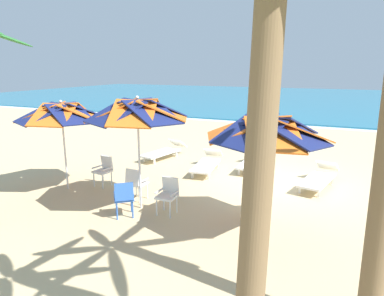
{
  "coord_description": "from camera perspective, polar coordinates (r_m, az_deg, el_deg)",
  "views": [
    {
      "loc": [
        1.45,
        -9.95,
        3.4
      ],
      "look_at": [
        -2.71,
        -0.66,
        1.0
      ],
      "focal_mm": 32.38,
      "sensor_mm": 36.0,
      "label": 1
    }
  ],
  "objects": [
    {
      "name": "ground_plane",
      "position": [
        10.61,
        15.04,
        -5.89
      ],
      "size": [
        80.0,
        80.0,
        0.0
      ],
      "primitive_type": "plane",
      "color": "#D3B784"
    },
    {
      "name": "beach_umbrella_2",
      "position": [
        10.08,
        -20.7,
        5.47
      ],
      "size": [
        2.44,
        2.44,
        2.52
      ],
      "color": "silver",
      "rests_on": "ground"
    },
    {
      "name": "plastic_chair_4",
      "position": [
        10.4,
        -14.3,
        -3.36
      ],
      "size": [
        0.49,
        0.52,
        0.87
      ],
      "color": "white",
      "rests_on": "ground"
    },
    {
      "name": "palm_tree_1",
      "position": [
        3.12,
        11.9,
        7.99
      ],
      "size": [
        2.9,
        2.94,
        4.79
      ],
      "color": "brown",
      "rests_on": "ground"
    },
    {
      "name": "plastic_chair_1",
      "position": [
        8.14,
        -11.14,
        -7.88
      ],
      "size": [
        0.63,
        0.63,
        0.87
      ],
      "color": "blue",
      "rests_on": "ground"
    },
    {
      "name": "plastic_chair_0",
      "position": [
        8.3,
        10.31,
        -7.43
      ],
      "size": [
        0.63,
        0.62,
        0.87
      ],
      "color": "white",
      "rests_on": "ground"
    },
    {
      "name": "sun_lounger_2",
      "position": [
        11.5,
        2.53,
        -2.47
      ],
      "size": [
        0.89,
        2.21,
        0.62
      ],
      "color": "white",
      "rests_on": "ground"
    },
    {
      "name": "surf_foam",
      "position": [
        21.18,
        19.9,
        3.24
      ],
      "size": [
        80.0,
        0.7,
        0.01
      ],
      "primitive_type": "cube",
      "color": "white",
      "rests_on": "ground"
    },
    {
      "name": "sun_lounger_3",
      "position": [
        13.15,
        -4.64,
        -0.5
      ],
      "size": [
        1.04,
        2.23,
        0.62
      ],
      "color": "white",
      "rests_on": "ground"
    },
    {
      "name": "sun_lounger_1",
      "position": [
        11.94,
        10.06,
        -2.08
      ],
      "size": [
        0.66,
        2.15,
        0.62
      ],
      "color": "white",
      "rests_on": "ground"
    },
    {
      "name": "sea",
      "position": [
        39.32,
        22.1,
        7.41
      ],
      "size": [
        80.0,
        36.0,
        0.1
      ],
      "primitive_type": "cube",
      "color": "teal",
      "rests_on": "ground"
    },
    {
      "name": "plastic_chair_3",
      "position": [
        8.21,
        -3.97,
        -7.46
      ],
      "size": [
        0.44,
        0.47,
        0.87
      ],
      "color": "white",
      "rests_on": "ground"
    },
    {
      "name": "beach_umbrella_1",
      "position": [
        8.13,
        -8.96,
        6.05
      ],
      "size": [
        2.46,
        2.46,
        2.75
      ],
      "color": "silver",
      "rests_on": "ground"
    },
    {
      "name": "sun_lounger_0",
      "position": [
        10.66,
        20.18,
        -4.57
      ],
      "size": [
        1.05,
        2.23,
        0.62
      ],
      "color": "white",
      "rests_on": "ground"
    },
    {
      "name": "beach_umbrella_0",
      "position": [
        6.99,
        12.32,
        3.02
      ],
      "size": [
        2.54,
        2.54,
        2.52
      ],
      "color": "silver",
      "rests_on": "ground"
    },
    {
      "name": "plastic_chair_2",
      "position": [
        9.08,
        -9.24,
        -5.55
      ],
      "size": [
        0.47,
        0.49,
        0.87
      ],
      "color": "white",
      "rests_on": "ground"
    }
  ]
}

